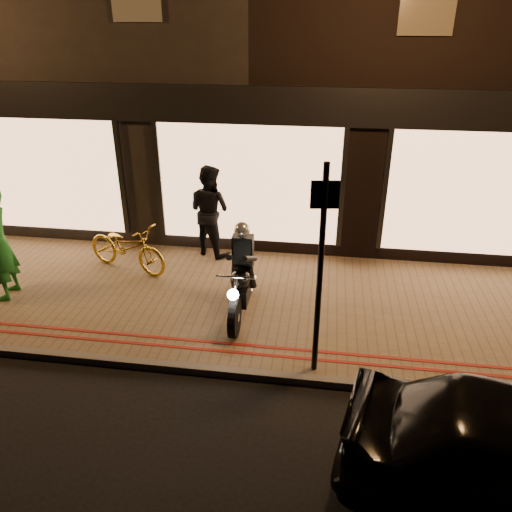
{
  "coord_description": "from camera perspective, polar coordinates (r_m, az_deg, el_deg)",
  "views": [
    {
      "loc": [
        1.54,
        -5.52,
        4.67
      ],
      "look_at": [
        0.47,
        1.77,
        1.1
      ],
      "focal_mm": 35.0,
      "sensor_mm": 36.0,
      "label": 1
    }
  ],
  "objects": [
    {
      "name": "red_kerb_lines",
      "position": [
        7.73,
        -4.83,
        -10.23
      ],
      "size": [
        50.0,
        0.26,
        0.01
      ],
      "color": "maroon",
      "rests_on": "sidewalk"
    },
    {
      "name": "sign_post",
      "position": [
        6.44,
        7.39,
        -0.84
      ],
      "size": [
        0.35,
        0.09,
        3.0
      ],
      "rotation": [
        0.0,
        0.0,
        0.15
      ],
      "color": "black",
      "rests_on": "sidewalk"
    },
    {
      "name": "ground",
      "position": [
        7.39,
        -5.76,
        -13.48
      ],
      "size": [
        90.0,
        90.0,
        0.0
      ],
      "primitive_type": "plane",
      "color": "black",
      "rests_on": "ground"
    },
    {
      "name": "motorcycle",
      "position": [
        8.22,
        -1.65,
        -2.72
      ],
      "size": [
        0.6,
        1.94,
        1.59
      ],
      "rotation": [
        0.0,
        0.0,
        0.01
      ],
      "color": "black",
      "rests_on": "sidewalk"
    },
    {
      "name": "person_dark",
      "position": [
        10.26,
        -5.33,
        5.19
      ],
      "size": [
        1.14,
        1.05,
        1.89
      ],
      "primitive_type": "imported",
      "rotation": [
        0.0,
        0.0,
        2.68
      ],
      "color": "black",
      "rests_on": "sidewalk"
    },
    {
      "name": "kerb_stone",
      "position": [
        7.39,
        -5.69,
        -12.88
      ],
      "size": [
        50.0,
        0.14,
        0.12
      ],
      "primitive_type": "cube",
      "color": "#59544C",
      "rests_on": "ground"
    },
    {
      "name": "building_row",
      "position": [
        14.59,
        2.55,
        24.18
      ],
      "size": [
        48.0,
        10.11,
        8.5
      ],
      "color": "black",
      "rests_on": "ground"
    },
    {
      "name": "bicycle_gold",
      "position": [
        10.01,
        -14.54,
        1.0
      ],
      "size": [
        1.93,
        1.21,
        0.96
      ],
      "primitive_type": "imported",
      "rotation": [
        0.0,
        0.0,
        1.23
      ],
      "color": "gold",
      "rests_on": "sidewalk"
    },
    {
      "name": "sidewalk",
      "position": [
        8.95,
        -2.76,
        -5.16
      ],
      "size": [
        50.0,
        4.0,
        0.12
      ],
      "primitive_type": "cube",
      "color": "brown",
      "rests_on": "ground"
    }
  ]
}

